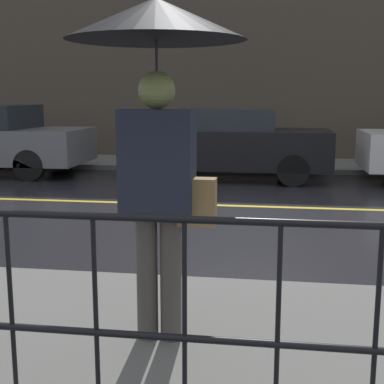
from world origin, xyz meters
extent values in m
plane|color=black|center=(0.00, 0.00, 0.00)|extent=(80.00, 80.00, 0.00)
cube|color=slate|center=(0.00, -4.89, 0.05)|extent=(28.00, 2.44, 0.11)
cube|color=slate|center=(0.00, 4.77, 0.05)|extent=(28.00, 2.19, 0.11)
cube|color=gold|center=(0.00, 0.00, 0.00)|extent=(25.20, 0.12, 0.01)
cube|color=#4C4238|center=(0.00, 6.01, 3.04)|extent=(28.00, 0.30, 6.08)
cylinder|color=black|center=(0.00, -5.86, 1.15)|extent=(12.00, 0.04, 0.04)
cylinder|color=black|center=(0.00, -5.86, 0.58)|extent=(12.00, 0.04, 0.04)
cylinder|color=black|center=(-0.64, -5.86, 0.63)|extent=(0.02, 0.02, 1.04)
cylinder|color=black|center=(-0.21, -5.86, 0.63)|extent=(0.02, 0.02, 1.04)
cylinder|color=black|center=(0.21, -5.86, 0.63)|extent=(0.02, 0.02, 1.04)
cylinder|color=black|center=(0.64, -5.86, 0.63)|extent=(0.02, 0.02, 1.04)
cylinder|color=black|center=(1.07, -5.86, 0.63)|extent=(0.02, 0.02, 1.04)
cylinder|color=#4C4742|center=(-0.19, -4.91, 0.53)|extent=(0.14, 0.14, 0.84)
cylinder|color=#4C4742|center=(-0.03, -4.91, 0.53)|extent=(0.14, 0.14, 0.84)
cube|color=#232838|center=(-0.11, -4.91, 1.28)|extent=(0.45, 0.27, 0.66)
sphere|color=#939D58|center=(-0.11, -4.91, 1.73)|extent=(0.23, 0.23, 0.23)
cylinder|color=#262628|center=(-0.11, -4.91, 1.65)|extent=(0.02, 0.02, 0.74)
cone|color=black|center=(-0.11, -4.91, 2.14)|extent=(1.10, 1.10, 0.25)
cube|color=#9E7A47|center=(0.14, -4.91, 1.04)|extent=(0.24, 0.12, 0.30)
cylinder|color=black|center=(-4.20, 3.56, 0.32)|extent=(0.63, 0.22, 0.63)
cylinder|color=black|center=(-4.20, 1.92, 0.32)|extent=(0.63, 0.22, 0.63)
cube|color=black|center=(-0.20, 2.74, 0.64)|extent=(3.94, 1.70, 0.76)
cube|color=#1E2328|center=(-0.36, 2.74, 1.22)|extent=(2.05, 1.57, 0.42)
cylinder|color=black|center=(1.02, 3.48, 0.31)|extent=(0.61, 0.22, 0.61)
cylinder|color=black|center=(1.02, 2.00, 0.31)|extent=(0.61, 0.22, 0.61)
cylinder|color=black|center=(-1.42, 3.48, 0.31)|extent=(0.61, 0.22, 0.61)
cylinder|color=black|center=(-1.42, 2.00, 0.31)|extent=(0.61, 0.22, 0.61)
camera|label=1|loc=(0.59, -8.16, 1.69)|focal=50.00mm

